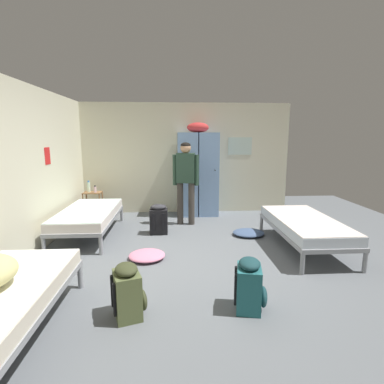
{
  "coord_description": "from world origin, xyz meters",
  "views": [
    {
      "loc": [
        -0.26,
        -4.09,
        1.76
      ],
      "look_at": [
        0.0,
        0.29,
        0.95
      ],
      "focal_mm": 28.01,
      "sensor_mm": 36.0,
      "label": 1
    }
  ],
  "objects_px": {
    "locker_bank": "(198,173)",
    "backpack_teal": "(250,286)",
    "backpack_black": "(159,220)",
    "water_bottle": "(89,187)",
    "clothes_pile_pink": "(147,255)",
    "shelf_unit": "(93,202)",
    "person_traveler": "(186,176)",
    "lotion_bottle": "(95,189)",
    "bed_right": "(305,225)",
    "bed_left_rear": "(89,215)",
    "clothes_pile_denim": "(248,233)",
    "backpack_olive": "(128,292)"
  },
  "relations": [
    {
      "from": "locker_bank",
      "to": "backpack_teal",
      "type": "bearing_deg",
      "value": -86.58
    },
    {
      "from": "backpack_black",
      "to": "locker_bank",
      "type": "bearing_deg",
      "value": 58.06
    },
    {
      "from": "water_bottle",
      "to": "clothes_pile_pink",
      "type": "distance_m",
      "value": 2.88
    },
    {
      "from": "backpack_black",
      "to": "clothes_pile_pink",
      "type": "relative_size",
      "value": 1.03
    },
    {
      "from": "water_bottle",
      "to": "shelf_unit",
      "type": "bearing_deg",
      "value": -14.04
    },
    {
      "from": "locker_bank",
      "to": "person_traveler",
      "type": "xyz_separation_m",
      "value": [
        -0.3,
        -0.75,
        0.03
      ]
    },
    {
      "from": "lotion_bottle",
      "to": "person_traveler",
      "type": "bearing_deg",
      "value": -16.9
    },
    {
      "from": "lotion_bottle",
      "to": "bed_right",
      "type": "bearing_deg",
      "value": -28.44
    },
    {
      "from": "water_bottle",
      "to": "clothes_pile_pink",
      "type": "height_order",
      "value": "water_bottle"
    },
    {
      "from": "water_bottle",
      "to": "backpack_black",
      "type": "xyz_separation_m",
      "value": [
        1.58,
        -1.22,
        -0.42
      ]
    },
    {
      "from": "locker_bank",
      "to": "shelf_unit",
      "type": "bearing_deg",
      "value": -177.06
    },
    {
      "from": "bed_left_rear",
      "to": "bed_right",
      "type": "relative_size",
      "value": 1.0
    },
    {
      "from": "backpack_teal",
      "to": "bed_right",
      "type": "bearing_deg",
      "value": 51.94
    },
    {
      "from": "lotion_bottle",
      "to": "shelf_unit",
      "type": "bearing_deg",
      "value": 150.26
    },
    {
      "from": "water_bottle",
      "to": "backpack_teal",
      "type": "distance_m",
      "value": 4.62
    },
    {
      "from": "bed_right",
      "to": "backpack_black",
      "type": "bearing_deg",
      "value": 159.3
    },
    {
      "from": "clothes_pile_denim",
      "to": "backpack_black",
      "type": "bearing_deg",
      "value": 172.22
    },
    {
      "from": "backpack_black",
      "to": "bed_left_rear",
      "type": "bearing_deg",
      "value": -177.29
    },
    {
      "from": "backpack_olive",
      "to": "bed_left_rear",
      "type": "bearing_deg",
      "value": 112.88
    },
    {
      "from": "shelf_unit",
      "to": "bed_right",
      "type": "relative_size",
      "value": 0.3
    },
    {
      "from": "lotion_bottle",
      "to": "backpack_teal",
      "type": "bearing_deg",
      "value": -56.25
    },
    {
      "from": "locker_bank",
      "to": "shelf_unit",
      "type": "xyz_separation_m",
      "value": [
        -2.32,
        -0.12,
        -0.62
      ]
    },
    {
      "from": "shelf_unit",
      "to": "backpack_black",
      "type": "height_order",
      "value": "shelf_unit"
    },
    {
      "from": "backpack_olive",
      "to": "clothes_pile_denim",
      "type": "height_order",
      "value": "backpack_olive"
    },
    {
      "from": "bed_left_rear",
      "to": "person_traveler",
      "type": "xyz_separation_m",
      "value": [
        1.77,
        0.63,
        0.62
      ]
    },
    {
      "from": "person_traveler",
      "to": "clothes_pile_pink",
      "type": "height_order",
      "value": "person_traveler"
    },
    {
      "from": "lotion_bottle",
      "to": "backpack_olive",
      "type": "xyz_separation_m",
      "value": [
        1.25,
        -3.76,
        -0.38
      ]
    },
    {
      "from": "locker_bank",
      "to": "backpack_teal",
      "type": "height_order",
      "value": "locker_bank"
    },
    {
      "from": "person_traveler",
      "to": "backpack_teal",
      "type": "xyz_separation_m",
      "value": [
        0.53,
        -3.12,
        -0.74
      ]
    },
    {
      "from": "bed_right",
      "to": "backpack_teal",
      "type": "distance_m",
      "value": 2.12
    },
    {
      "from": "bed_left_rear",
      "to": "lotion_bottle",
      "type": "xyz_separation_m",
      "value": [
        -0.18,
        1.22,
        0.26
      ]
    },
    {
      "from": "locker_bank",
      "to": "bed_right",
      "type": "xyz_separation_m",
      "value": [
        1.53,
        -2.21,
        -0.59
      ]
    },
    {
      "from": "backpack_teal",
      "to": "backpack_black",
      "type": "bearing_deg",
      "value": 112.4
    },
    {
      "from": "bed_left_rear",
      "to": "backpack_teal",
      "type": "relative_size",
      "value": 3.45
    },
    {
      "from": "backpack_olive",
      "to": "backpack_black",
      "type": "distance_m",
      "value": 2.61
    },
    {
      "from": "clothes_pile_pink",
      "to": "backpack_black",
      "type": "bearing_deg",
      "value": 84.19
    },
    {
      "from": "bed_left_rear",
      "to": "person_traveler",
      "type": "relative_size",
      "value": 1.15
    },
    {
      "from": "water_bottle",
      "to": "lotion_bottle",
      "type": "xyz_separation_m",
      "value": [
        0.15,
        -0.06,
        -0.05
      ]
    },
    {
      "from": "bed_right",
      "to": "backpack_olive",
      "type": "distance_m",
      "value": 3.06
    },
    {
      "from": "lotion_bottle",
      "to": "clothes_pile_denim",
      "type": "xyz_separation_m",
      "value": [
        3.05,
        -1.38,
        -0.59
      ]
    },
    {
      "from": "clothes_pile_pink",
      "to": "water_bottle",
      "type": "bearing_deg",
      "value": 121.27
    },
    {
      "from": "bed_right",
      "to": "backpack_teal",
      "type": "bearing_deg",
      "value": -128.06
    },
    {
      "from": "clothes_pile_denim",
      "to": "backpack_teal",
      "type": "bearing_deg",
      "value": -103.84
    },
    {
      "from": "locker_bank",
      "to": "water_bottle",
      "type": "bearing_deg",
      "value": -177.63
    },
    {
      "from": "person_traveler",
      "to": "clothes_pile_denim",
      "type": "distance_m",
      "value": 1.66
    },
    {
      "from": "bed_right",
      "to": "backpack_olive",
      "type": "relative_size",
      "value": 3.45
    },
    {
      "from": "bed_left_rear",
      "to": "backpack_teal",
      "type": "bearing_deg",
      "value": -47.33
    },
    {
      "from": "locker_bank",
      "to": "bed_left_rear",
      "type": "bearing_deg",
      "value": -146.35
    },
    {
      "from": "locker_bank",
      "to": "backpack_black",
      "type": "xyz_separation_m",
      "value": [
        -0.82,
        -1.32,
        -0.71
      ]
    },
    {
      "from": "lotion_bottle",
      "to": "water_bottle",
      "type": "bearing_deg",
      "value": 158.2
    }
  ]
}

